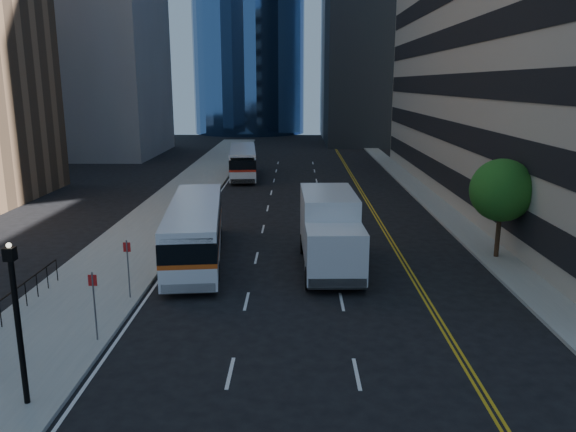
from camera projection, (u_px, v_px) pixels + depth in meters
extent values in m
plane|color=black|center=(333.00, 321.00, 21.57)|extent=(160.00, 160.00, 0.00)
cube|color=gray|center=(186.00, 194.00, 46.02)|extent=(5.00, 90.00, 0.15)
cube|color=gray|center=(424.00, 195.00, 45.75)|extent=(2.00, 90.00, 0.15)
cube|color=gray|center=(79.00, 11.00, 68.51)|extent=(18.00, 18.00, 35.00)
cylinder|color=#332114|center=(498.00, 236.00, 28.94)|extent=(0.24, 0.24, 2.20)
sphere|color=#1F4F16|center=(502.00, 190.00, 28.38)|extent=(3.20, 3.20, 3.20)
cylinder|color=black|center=(19.00, 334.00, 15.34)|extent=(0.16, 0.16, 4.20)
cube|color=black|center=(10.00, 254.00, 14.81)|extent=(0.28, 0.28, 0.36)
cube|color=white|center=(196.00, 244.00, 28.96)|extent=(3.77, 11.63, 1.05)
cube|color=#D84F14|center=(195.00, 232.00, 28.82)|extent=(3.80, 11.65, 0.21)
cube|color=black|center=(195.00, 222.00, 28.70)|extent=(3.80, 11.65, 0.86)
cube|color=white|center=(195.00, 209.00, 28.53)|extent=(3.77, 11.63, 0.48)
cylinder|color=black|center=(167.00, 273.00, 25.62)|extent=(0.39, 0.98, 0.95)
cylinder|color=black|center=(216.00, 271.00, 25.84)|extent=(0.39, 0.98, 0.95)
cylinder|color=black|center=(179.00, 236.00, 31.89)|extent=(0.39, 0.98, 0.95)
cylinder|color=black|center=(219.00, 235.00, 32.11)|extent=(0.39, 0.98, 0.95)
cube|color=silver|center=(243.00, 169.00, 54.67)|extent=(3.31, 11.08, 1.00)
cube|color=red|center=(243.00, 163.00, 54.54)|extent=(3.33, 11.10, 0.20)
cube|color=black|center=(243.00, 157.00, 54.42)|extent=(3.33, 11.10, 0.82)
cube|color=silver|center=(243.00, 150.00, 54.26)|extent=(3.31, 11.08, 0.45)
cylinder|color=black|center=(231.00, 178.00, 51.50)|extent=(0.35, 0.93, 0.91)
cylinder|color=black|center=(255.00, 178.00, 51.65)|extent=(0.35, 0.93, 0.91)
cylinder|color=black|center=(233.00, 168.00, 57.50)|extent=(0.35, 0.93, 0.91)
cylinder|color=black|center=(254.00, 168.00, 57.65)|extent=(0.35, 0.93, 0.91)
cube|color=silver|center=(335.00, 254.00, 24.78)|extent=(2.68, 2.47, 2.28)
cube|color=black|center=(338.00, 251.00, 23.68)|extent=(2.41, 0.14, 1.19)
cube|color=silver|center=(328.00, 219.00, 28.33)|extent=(2.77, 5.29, 2.82)
cube|color=black|center=(330.00, 257.00, 27.54)|extent=(2.23, 7.23, 0.27)
cylinder|color=black|center=(309.00, 278.00, 24.79)|extent=(0.34, 1.05, 1.04)
cylinder|color=black|center=(362.00, 278.00, 24.83)|extent=(0.34, 1.05, 1.04)
cylinder|color=black|center=(303.00, 244.00, 30.07)|extent=(0.34, 1.05, 1.04)
cylinder|color=black|center=(347.00, 244.00, 30.11)|extent=(0.34, 1.05, 1.04)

